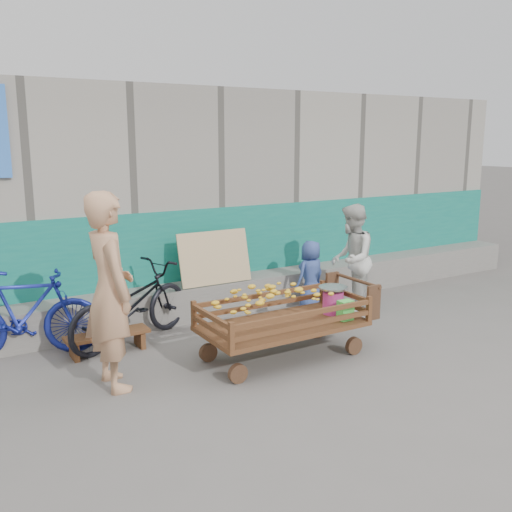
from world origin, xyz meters
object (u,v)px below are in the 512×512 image
bench (108,338)px  woman (351,259)px  banana_cart (280,309)px  vendor_man (110,291)px  bicycle_dark (131,304)px  bicycle_blue (24,314)px  child (311,275)px

bench → woman: (3.28, -0.21, 0.57)m
banana_cart → woman: 1.98m
vendor_man → woman: vendor_man is taller
banana_cart → vendor_man: size_ratio=1.03×
banana_cart → bench: size_ratio=2.10×
vendor_man → bicycle_dark: (0.54, 1.07, -0.48)m
woman → bicycle_blue: size_ratio=0.92×
bicycle_dark → bicycle_blue: bicycle_blue is taller
vendor_man → bicycle_dark: vendor_man is taller
woman → bicycle_blue: 4.11m
banana_cart → bench: bearing=143.7°
vendor_man → banana_cart: bearing=-99.8°
banana_cart → bench: 1.94m
woman → bicycle_dark: 2.98m
child → bicycle_dark: 2.56m
vendor_man → bicycle_blue: size_ratio=1.16×
bench → vendor_man: bearing=-103.1°
banana_cart → child: 1.88m
woman → child: bearing=-89.1°
child → bicycle_blue: (-3.68, 0.17, 0.00)m
bench → vendor_man: size_ratio=0.49×
bicycle_dark → woman: bearing=-120.4°
woman → vendor_man: bearing=-33.6°
vendor_man → bicycle_blue: bearing=23.7°
banana_cart → child: size_ratio=1.99×
vendor_man → woman: 3.55m
bicycle_dark → bicycle_blue: size_ratio=1.07×
banana_cart → child: bearing=43.6°
vendor_man → bicycle_blue: vendor_man is taller
bicycle_blue → bicycle_dark: bearing=-80.9°
bicycle_blue → child: bearing=-75.8°
banana_cart → child: child is taller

